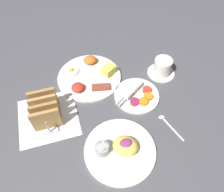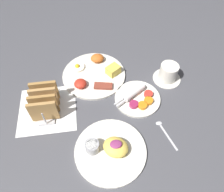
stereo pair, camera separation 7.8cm
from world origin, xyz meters
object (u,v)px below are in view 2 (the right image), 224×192
object	(u,v)px
plate_condiments	(137,98)
plate_foreground	(109,149)
coffee_cup	(168,73)
plate_breakfast	(94,73)
toast_rack	(44,102)

from	to	relation	value
plate_condiments	plate_foreground	xyz separation A→B (m)	(-0.14, -0.21, 0.00)
plate_foreground	coffee_cup	distance (m)	0.42
plate_breakfast	plate_condiments	size ratio (longest dim) A/B	1.43
plate_breakfast	toast_rack	xyz separation A→B (m)	(-0.20, -0.16, 0.04)
plate_breakfast	toast_rack	world-z (taller)	toast_rack
coffee_cup	plate_breakfast	bearing A→B (deg)	168.03
plate_condiments	coffee_cup	distance (m)	0.18
toast_rack	plate_foreground	bearing A→B (deg)	-43.62
plate_condiments	coffee_cup	size ratio (longest dim) A/B	1.61
plate_foreground	coffee_cup	xyz separation A→B (m)	(0.29, 0.30, 0.02)
plate_foreground	plate_breakfast	bearing A→B (deg)	92.67
toast_rack	coffee_cup	bearing A→B (deg)	10.17
plate_breakfast	toast_rack	bearing A→B (deg)	-141.78
toast_rack	coffee_cup	world-z (taller)	toast_rack
plate_foreground	plate_condiments	bearing A→B (deg)	55.33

